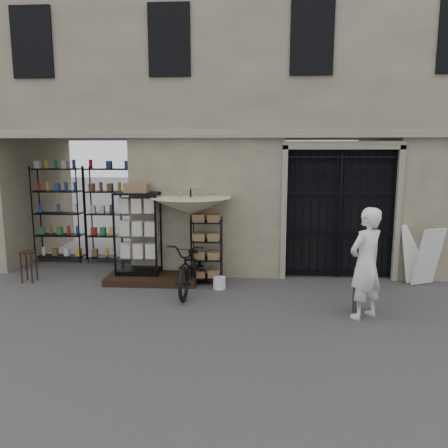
# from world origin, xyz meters

# --- Properties ---
(ground) EXTENTS (80.00, 80.00, 0.00)m
(ground) POSITION_xyz_m (0.00, 0.00, 0.00)
(ground) COLOR black
(ground) RESTS_ON ground
(main_building) EXTENTS (14.00, 4.00, 9.00)m
(main_building) POSITION_xyz_m (0.00, 4.00, 4.50)
(main_building) COLOR gray
(main_building) RESTS_ON ground
(shop_recess) EXTENTS (3.00, 1.70, 3.00)m
(shop_recess) POSITION_xyz_m (-4.50, 2.80, 1.50)
(shop_recess) COLOR black
(shop_recess) RESTS_ON ground
(shop_shelving) EXTENTS (2.70, 0.50, 2.50)m
(shop_shelving) POSITION_xyz_m (-4.55, 3.30, 1.25)
(shop_shelving) COLOR black
(shop_shelving) RESTS_ON ground
(iron_gate) EXTENTS (2.50, 0.21, 3.00)m
(iron_gate) POSITION_xyz_m (1.75, 2.28, 1.50)
(iron_gate) COLOR black
(iron_gate) RESTS_ON ground
(step_platform) EXTENTS (2.00, 0.90, 0.15)m
(step_platform) POSITION_xyz_m (-2.40, 1.55, 0.07)
(step_platform) COLOR black
(step_platform) RESTS_ON ground
(display_cabinet) EXTENTS (1.06, 0.88, 1.98)m
(display_cabinet) POSITION_xyz_m (-2.74, 1.72, 0.97)
(display_cabinet) COLOR black
(display_cabinet) RESTS_ON step_platform
(wire_rack) EXTENTS (0.72, 0.58, 1.45)m
(wire_rack) POSITION_xyz_m (-1.19, 1.56, 0.71)
(wire_rack) COLOR black
(wire_rack) RESTS_ON ground
(market_umbrella) EXTENTS (1.96, 1.98, 2.50)m
(market_umbrella) POSITION_xyz_m (-1.53, 1.63, 1.80)
(market_umbrella) COLOR black
(market_umbrella) RESTS_ON ground
(white_bucket) EXTENTS (0.26, 0.26, 0.25)m
(white_bucket) POSITION_xyz_m (-0.88, 1.16, 0.13)
(white_bucket) COLOR silver
(white_bucket) RESTS_ON ground
(bicycle) EXTENTS (0.78, 1.12, 2.05)m
(bicycle) POSITION_xyz_m (-1.45, 1.00, 0.00)
(bicycle) COLOR black
(bicycle) RESTS_ON ground
(wooden_stool) EXTENTS (0.39, 0.39, 0.69)m
(wooden_stool) POSITION_xyz_m (-5.15, 1.42, 0.36)
(wooden_stool) COLOR black
(wooden_stool) RESTS_ON ground
(steel_bollard) EXTENTS (0.19, 0.19, 0.80)m
(steel_bollard) POSITION_xyz_m (1.69, -0.01, 0.40)
(steel_bollard) COLOR #41474C
(steel_bollard) RESTS_ON ground
(shopkeeper) EXTENTS (1.72, 1.99, 0.47)m
(shopkeeper) POSITION_xyz_m (1.74, -0.29, 0.00)
(shopkeeper) COLOR silver
(shopkeeper) RESTS_ON ground
(easel_sign) EXTENTS (0.83, 0.87, 1.26)m
(easel_sign) POSITION_xyz_m (3.48, 1.79, 0.65)
(easel_sign) COLOR silver
(easel_sign) RESTS_ON ground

